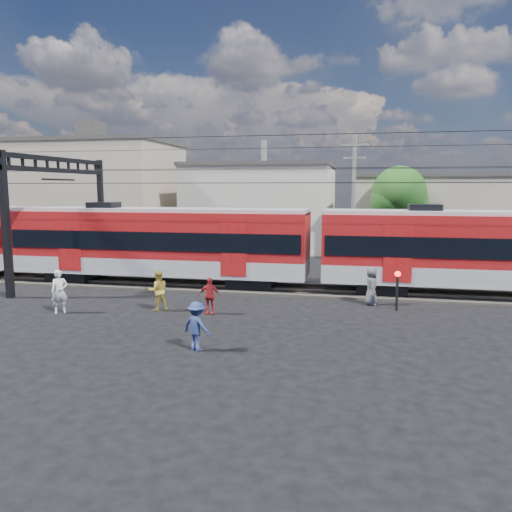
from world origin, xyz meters
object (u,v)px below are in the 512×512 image
object	(u,v)px
crossing_signal	(397,283)
commuter_train	(163,241)
pedestrian_a	(60,291)
pedestrian_c	(197,326)

from	to	relation	value
crossing_signal	commuter_train	bearing A→B (deg)	164.20
commuter_train	pedestrian_a	bearing A→B (deg)	-106.80
pedestrian_c	crossing_signal	world-z (taller)	crossing_signal
commuter_train	crossing_signal	xyz separation A→B (m)	(11.99, -3.39, -1.17)
pedestrian_a	crossing_signal	xyz separation A→B (m)	(13.99, 3.24, 0.31)
commuter_train	pedestrian_c	bearing A→B (deg)	-62.85
pedestrian_a	pedestrian_c	world-z (taller)	pedestrian_a
pedestrian_c	crossing_signal	bearing A→B (deg)	-113.75
commuter_train	crossing_signal	size ratio (longest dim) A/B	28.37
commuter_train	pedestrian_c	xyz separation A→B (m)	(5.21, -10.16, -1.59)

